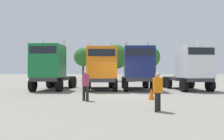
{
  "coord_description": "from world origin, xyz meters",
  "views": [
    {
      "loc": [
        0.37,
        -14.69,
        1.66
      ],
      "look_at": [
        -0.59,
        4.25,
        1.77
      ],
      "focal_mm": 33.85,
      "sensor_mm": 36.0,
      "label": 1
    }
  ],
  "objects_px": {
    "semi_truck_green": "(51,67)",
    "semi_truck_navy": "(138,68)",
    "visitor_in_hivis": "(158,89)",
    "semi_truck_orange": "(101,68)",
    "visitor_with_camera": "(86,83)",
    "traffic_cone_near": "(151,94)",
    "semi_truck_white": "(191,68)"
  },
  "relations": [
    {
      "from": "semi_truck_green",
      "to": "semi_truck_navy",
      "type": "xyz_separation_m",
      "value": [
        7.5,
        0.35,
        -0.09
      ]
    },
    {
      "from": "visitor_in_hivis",
      "to": "semi_truck_orange",
      "type": "bearing_deg",
      "value": -44.61
    },
    {
      "from": "semi_truck_orange",
      "to": "semi_truck_green",
      "type": "bearing_deg",
      "value": -95.5
    },
    {
      "from": "semi_truck_green",
      "to": "visitor_with_camera",
      "type": "relative_size",
      "value": 3.73
    },
    {
      "from": "visitor_with_camera",
      "to": "visitor_in_hivis",
      "type": "bearing_deg",
      "value": 86.59
    },
    {
      "from": "semi_truck_green",
      "to": "visitor_in_hivis",
      "type": "xyz_separation_m",
      "value": [
        7.63,
        -9.17,
        -1.08
      ]
    },
    {
      "from": "semi_truck_orange",
      "to": "traffic_cone_near",
      "type": "distance_m",
      "value": 6.87
    },
    {
      "from": "semi_truck_white",
      "to": "visitor_in_hivis",
      "type": "relative_size",
      "value": 3.78
    },
    {
      "from": "semi_truck_orange",
      "to": "visitor_with_camera",
      "type": "xyz_separation_m",
      "value": [
        -0.2,
        -6.39,
        -0.93
      ]
    },
    {
      "from": "semi_truck_green",
      "to": "visitor_in_hivis",
      "type": "relative_size",
      "value": 3.96
    },
    {
      "from": "semi_truck_white",
      "to": "traffic_cone_near",
      "type": "bearing_deg",
      "value": -43.07
    },
    {
      "from": "traffic_cone_near",
      "to": "semi_truck_white",
      "type": "bearing_deg",
      "value": 54.94
    },
    {
      "from": "visitor_with_camera",
      "to": "semi_truck_orange",
      "type": "bearing_deg",
      "value": -145.16
    },
    {
      "from": "semi_truck_green",
      "to": "semi_truck_navy",
      "type": "distance_m",
      "value": 7.51
    },
    {
      "from": "visitor_in_hivis",
      "to": "semi_truck_green",
      "type": "bearing_deg",
      "value": -24.35
    },
    {
      "from": "semi_truck_white",
      "to": "semi_truck_orange",
      "type": "bearing_deg",
      "value": -96.16
    },
    {
      "from": "semi_truck_green",
      "to": "semi_truck_white",
      "type": "distance_m",
      "value": 12.03
    },
    {
      "from": "semi_truck_white",
      "to": "visitor_in_hivis",
      "type": "distance_m",
      "value": 10.59
    },
    {
      "from": "semi_truck_orange",
      "to": "visitor_in_hivis",
      "type": "distance_m",
      "value": 9.95
    },
    {
      "from": "semi_truck_orange",
      "to": "visitor_with_camera",
      "type": "bearing_deg",
      "value": -9.46
    },
    {
      "from": "semi_truck_orange",
      "to": "visitor_in_hivis",
      "type": "relative_size",
      "value": 3.97
    },
    {
      "from": "semi_truck_navy",
      "to": "semi_truck_white",
      "type": "bearing_deg",
      "value": 88.61
    },
    {
      "from": "semi_truck_green",
      "to": "semi_truck_orange",
      "type": "distance_m",
      "value": 4.33
    },
    {
      "from": "semi_truck_orange",
      "to": "visitor_with_camera",
      "type": "height_order",
      "value": "semi_truck_orange"
    },
    {
      "from": "semi_truck_green",
      "to": "semi_truck_white",
      "type": "relative_size",
      "value": 1.05
    },
    {
      "from": "semi_truck_orange",
      "to": "semi_truck_white",
      "type": "relative_size",
      "value": 1.05
    },
    {
      "from": "semi_truck_navy",
      "to": "semi_truck_white",
      "type": "relative_size",
      "value": 1.01
    },
    {
      "from": "semi_truck_green",
      "to": "semi_truck_navy",
      "type": "bearing_deg",
      "value": 92.55
    },
    {
      "from": "semi_truck_white",
      "to": "traffic_cone_near",
      "type": "distance_m",
      "value": 7.42
    },
    {
      "from": "semi_truck_orange",
      "to": "semi_truck_white",
      "type": "xyz_separation_m",
      "value": [
        7.7,
        0.25,
        0.05
      ]
    },
    {
      "from": "semi_truck_orange",
      "to": "traffic_cone_near",
      "type": "height_order",
      "value": "semi_truck_orange"
    },
    {
      "from": "semi_truck_navy",
      "to": "visitor_with_camera",
      "type": "xyz_separation_m",
      "value": [
        -3.38,
        -6.57,
        -0.93
      ]
    }
  ]
}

